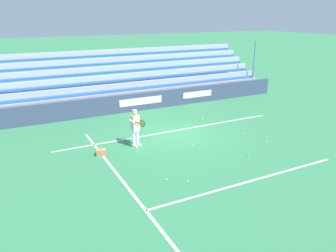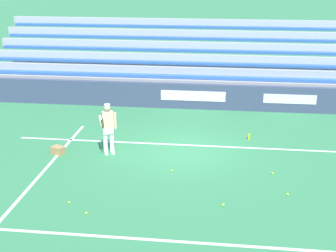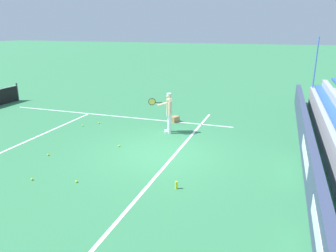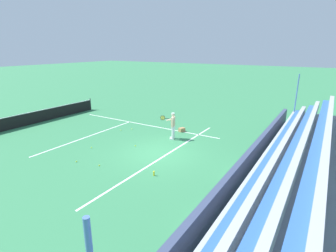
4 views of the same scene
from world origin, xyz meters
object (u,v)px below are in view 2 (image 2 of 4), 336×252
(tennis_ball_toward_net, at_px, (223,205))
(tennis_ball_far_right, at_px, (172,171))
(tennis_ball_by_box, at_px, (272,173))
(tennis_player, at_px, (108,128))
(tennis_ball_near_player, at_px, (287,194))
(tennis_ball_stray_back, at_px, (69,202))
(tennis_ball_on_baseline, at_px, (86,213))
(ball_box_cardboard, at_px, (58,150))
(water_bottle, at_px, (249,137))

(tennis_ball_toward_net, bearing_deg, tennis_ball_far_right, -50.63)
(tennis_ball_by_box, bearing_deg, tennis_player, -10.89)
(tennis_ball_near_player, relative_size, tennis_ball_stray_back, 1.00)
(tennis_ball_toward_net, height_order, tennis_ball_on_baseline, same)
(tennis_player, bearing_deg, ball_box_cardboard, 9.15)
(tennis_player, bearing_deg, tennis_ball_by_box, 169.11)
(ball_box_cardboard, xyz_separation_m, tennis_ball_far_right, (-3.95, 0.95, -0.10))
(tennis_player, distance_m, tennis_ball_far_right, 2.71)
(tennis_player, height_order, tennis_ball_by_box, tennis_player)
(tennis_ball_near_player, relative_size, tennis_ball_toward_net, 1.00)
(tennis_ball_near_player, distance_m, tennis_ball_far_right, 3.55)
(tennis_ball_toward_net, bearing_deg, tennis_player, -39.35)
(tennis_ball_near_player, xyz_separation_m, water_bottle, (0.89, -4.20, 0.08))
(tennis_ball_toward_net, bearing_deg, water_bottle, -99.88)
(tennis_ball_near_player, xyz_separation_m, tennis_ball_on_baseline, (5.24, 1.67, 0.00))
(ball_box_cardboard, xyz_separation_m, tennis_ball_toward_net, (-5.55, 2.90, -0.10))
(tennis_ball_on_baseline, bearing_deg, tennis_ball_toward_net, -166.18)
(tennis_player, relative_size, tennis_ball_stray_back, 25.98)
(tennis_ball_near_player, bearing_deg, tennis_ball_stray_back, 11.41)
(ball_box_cardboard, bearing_deg, tennis_player, -170.85)
(tennis_ball_by_box, bearing_deg, tennis_ball_far_right, 3.57)
(tennis_ball_on_baseline, height_order, tennis_ball_stray_back, same)
(ball_box_cardboard, bearing_deg, tennis_ball_toward_net, 152.44)
(tennis_ball_toward_net, xyz_separation_m, tennis_ball_far_right, (1.60, -1.95, 0.00))
(tennis_ball_near_player, xyz_separation_m, tennis_ball_toward_net, (1.76, 0.81, 0.00))
(tennis_ball_by_box, bearing_deg, tennis_ball_near_player, 102.54)
(tennis_ball_by_box, bearing_deg, ball_box_cardboard, -6.13)
(tennis_player, distance_m, tennis_ball_stray_back, 3.65)
(ball_box_cardboard, distance_m, tennis_ball_toward_net, 6.26)
(tennis_ball_far_right, height_order, water_bottle, water_bottle)
(tennis_ball_on_baseline, bearing_deg, tennis_ball_by_box, -148.76)
(tennis_ball_by_box, xyz_separation_m, water_bottle, (0.59, -2.87, 0.08))
(tennis_ball_near_player, bearing_deg, ball_box_cardboard, -15.91)
(tennis_ball_on_baseline, bearing_deg, tennis_player, -84.53)
(ball_box_cardboard, distance_m, tennis_ball_by_box, 7.06)
(ball_box_cardboard, relative_size, water_bottle, 1.82)
(ball_box_cardboard, relative_size, tennis_ball_by_box, 6.06)
(tennis_player, bearing_deg, tennis_ball_far_right, 151.73)
(ball_box_cardboard, relative_size, tennis_ball_stray_back, 6.06)
(tennis_ball_far_right, distance_m, water_bottle, 3.94)
(tennis_ball_stray_back, bearing_deg, ball_box_cardboard, -65.95)
(tennis_ball_toward_net, distance_m, tennis_ball_on_baseline, 3.58)
(ball_box_cardboard, distance_m, tennis_ball_far_right, 4.06)
(tennis_ball_far_right, bearing_deg, tennis_player, -28.27)
(tennis_ball_by_box, bearing_deg, tennis_ball_toward_net, 55.66)
(ball_box_cardboard, relative_size, tennis_ball_toward_net, 6.06)
(tennis_ball_toward_net, bearing_deg, tennis_ball_stray_back, 5.14)
(tennis_player, relative_size, water_bottle, 7.80)
(tennis_ball_near_player, relative_size, tennis_ball_by_box, 1.00)
(tennis_player, distance_m, tennis_ball_by_box, 5.50)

